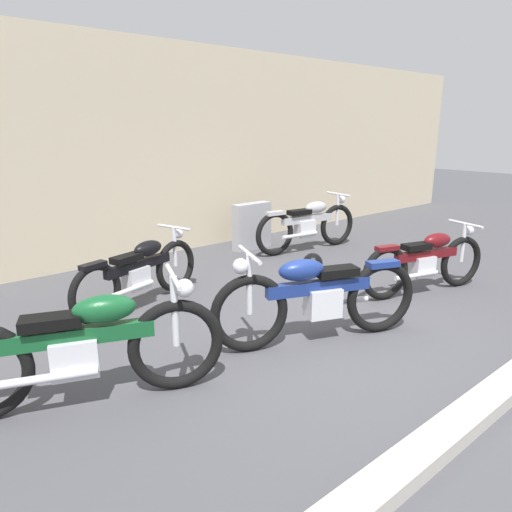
{
  "coord_description": "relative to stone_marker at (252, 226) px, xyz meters",
  "views": [
    {
      "loc": [
        -3.39,
        -2.97,
        2.06
      ],
      "look_at": [
        0.17,
        1.23,
        0.55
      ],
      "focal_mm": 32.74,
      "sensor_mm": 36.0,
      "label": 1
    }
  ],
  "objects": [
    {
      "name": "ground_plane",
      "position": [
        -1.75,
        -3.21,
        -0.4
      ],
      "size": [
        40.0,
        40.0,
        0.0
      ],
      "primitive_type": "plane",
      "color": "#47474C"
    },
    {
      "name": "building_wall",
      "position": [
        -1.75,
        0.84,
        1.3
      ],
      "size": [
        18.0,
        0.3,
        3.41
      ],
      "primitive_type": "cube",
      "color": "beige",
      "rests_on": "ground_plane"
    },
    {
      "name": "curb_strip",
      "position": [
        -1.75,
        -4.94,
        -0.34
      ],
      "size": [
        18.0,
        0.24,
        0.12
      ],
      "primitive_type": "cube",
      "color": "#B7B2A8",
      "rests_on": "ground_plane"
    },
    {
      "name": "stone_marker",
      "position": [
        0.0,
        0.0,
        0.0
      ],
      "size": [
        0.75,
        0.21,
        0.81
      ],
      "primitive_type": "cube",
      "rotation": [
        0.0,
        0.0,
        0.02
      ],
      "color": "#9E9EA3",
      "rests_on": "ground_plane"
    },
    {
      "name": "helmet",
      "position": [
        -0.24,
        -1.69,
        -0.26
      ],
      "size": [
        0.29,
        0.29,
        0.29
      ],
      "primitive_type": "sphere",
      "color": "black",
      "rests_on": "ground_plane"
    },
    {
      "name": "motorcycle_black",
      "position": [
        -2.78,
        -1.27,
        0.01
      ],
      "size": [
        1.88,
        0.75,
        0.87
      ],
      "rotation": [
        0.0,
        0.0,
        0.29
      ],
      "color": "black",
      "rests_on": "ground_plane"
    },
    {
      "name": "motorcycle_maroon",
      "position": [
        0.23,
        -3.22,
        0.02
      ],
      "size": [
        1.9,
        0.75,
        0.87
      ],
      "rotation": [
        0.0,
        0.0,
        -0.28
      ],
      "color": "black",
      "rests_on": "ground_plane"
    },
    {
      "name": "motorcycle_green",
      "position": [
        -4.06,
        -2.91,
        0.07
      ],
      "size": [
        2.07,
        1.0,
        0.98
      ],
      "rotation": [
        0.0,
        0.0,
        -0.38
      ],
      "color": "black",
      "rests_on": "ground_plane"
    },
    {
      "name": "motorcycle_silver",
      "position": [
        0.67,
        -0.72,
        0.05
      ],
      "size": [
        2.11,
        0.59,
        0.95
      ],
      "rotation": [
        0.0,
        0.0,
        -0.13
      ],
      "color": "black",
      "rests_on": "ground_plane"
    },
    {
      "name": "motorcycle_blue",
      "position": [
        -1.91,
        -3.29,
        0.07
      ],
      "size": [
        2.06,
        1.0,
        0.98
      ],
      "rotation": [
        0.0,
        0.0,
        2.76
      ],
      "color": "black",
      "rests_on": "ground_plane"
    }
  ]
}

